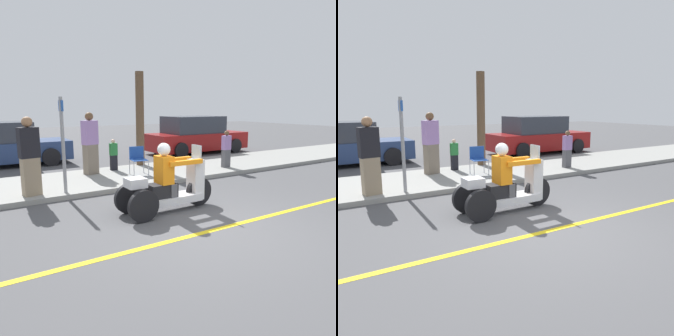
% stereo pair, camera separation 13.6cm
% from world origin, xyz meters
% --- Properties ---
extents(ground_plane, '(60.00, 60.00, 0.00)m').
position_xyz_m(ground_plane, '(0.00, 0.00, 0.00)').
color(ground_plane, '#4C4C4F').
extents(lane_stripe, '(24.00, 0.12, 0.01)m').
position_xyz_m(lane_stripe, '(-0.14, 0.00, 0.00)').
color(lane_stripe, gold).
rests_on(lane_stripe, ground).
extents(sidewalk_strip, '(28.00, 2.80, 0.12)m').
position_xyz_m(sidewalk_strip, '(0.00, 4.60, 0.06)').
color(sidewalk_strip, gray).
rests_on(sidewalk_strip, ground).
extents(motorcycle_trike, '(2.12, 0.71, 1.41)m').
position_xyz_m(motorcycle_trike, '(-0.14, 1.30, 0.51)').
color(motorcycle_trike, black).
rests_on(motorcycle_trike, ground).
extents(spectator_far_back, '(0.46, 0.32, 1.77)m').
position_xyz_m(spectator_far_back, '(-2.33, 3.62, 0.97)').
color(spectator_far_back, gray).
rests_on(spectator_far_back, sidewalk_strip).
extents(spectator_by_tree, '(0.29, 0.18, 1.21)m').
position_xyz_m(spectator_by_tree, '(3.75, 3.89, 0.70)').
color(spectator_by_tree, '#515156').
rests_on(spectator_by_tree, sidewalk_strip).
extents(spectator_near_curb, '(0.49, 0.38, 1.82)m').
position_xyz_m(spectator_near_curb, '(-0.39, 5.20, 1.00)').
color(spectator_near_curb, '#726656').
rests_on(spectator_near_curb, sidewalk_strip).
extents(spectator_with_child, '(0.24, 0.15, 0.98)m').
position_xyz_m(spectator_with_child, '(0.41, 5.38, 0.59)').
color(spectator_with_child, black).
rests_on(spectator_with_child, sidewalk_strip).
extents(folding_chair_curbside, '(0.53, 0.53, 0.82)m').
position_xyz_m(folding_chair_curbside, '(0.76, 4.41, 0.62)').
color(folding_chair_curbside, '#A5A8AD').
rests_on(folding_chair_curbside, sidewalk_strip).
extents(parked_car_lot_left, '(4.64, 2.02, 1.66)m').
position_xyz_m(parked_car_lot_left, '(5.45, 7.82, 0.78)').
color(parked_car_lot_left, maroon).
rests_on(parked_car_lot_left, ground).
extents(tree_trunk, '(0.28, 0.28, 3.11)m').
position_xyz_m(tree_trunk, '(1.56, 5.79, 1.68)').
color(tree_trunk, brown).
rests_on(tree_trunk, sidewalk_strip).
extents(street_sign, '(0.08, 0.36, 2.20)m').
position_xyz_m(street_sign, '(-1.62, 3.45, 1.32)').
color(street_sign, gray).
rests_on(street_sign, sidewalk_strip).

